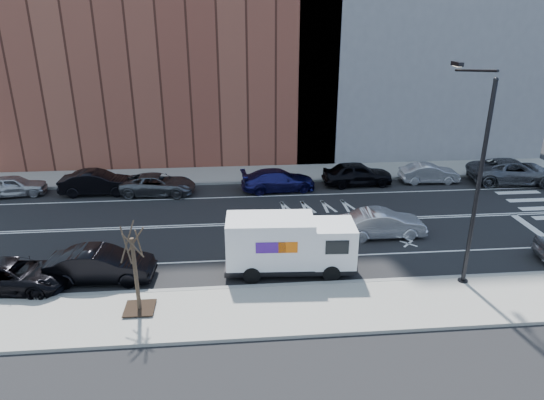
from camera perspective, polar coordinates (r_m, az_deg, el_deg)
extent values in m
plane|color=black|center=(28.00, 1.83, -2.64)|extent=(120.00, 120.00, 0.00)
cube|color=gray|center=(20.32, 4.84, -12.57)|extent=(44.00, 3.60, 0.15)
cube|color=gray|center=(36.14, 0.19, 3.15)|extent=(44.00, 3.60, 0.15)
cube|color=gray|center=(21.81, 4.04, -9.92)|extent=(44.00, 0.25, 0.17)
cube|color=gray|center=(34.44, 0.46, 2.23)|extent=(44.00, 0.25, 0.17)
cube|color=brown|center=(41.26, -12.62, 20.38)|extent=(26.00, 10.00, 22.00)
cylinder|color=black|center=(21.76, 23.05, 1.14)|extent=(0.18, 0.18, 9.00)
cylinder|color=black|center=(23.53, 21.50, -8.96)|extent=(0.44, 0.44, 0.20)
sphere|color=black|center=(20.78, 24.85, 12.71)|extent=(0.20, 0.20, 0.20)
cylinder|color=black|center=(22.25, 22.80, 13.87)|extent=(0.11, 3.49, 0.48)
cube|color=black|center=(23.76, 20.96, 14.74)|extent=(0.25, 0.80, 0.18)
cube|color=#FFF2CC|center=(23.77, 20.93, 14.50)|extent=(0.18, 0.55, 0.03)
cube|color=black|center=(20.69, -15.30, -12.16)|extent=(1.20, 1.20, 0.04)
cylinder|color=#382B1E|center=(19.90, -15.73, -8.50)|extent=(0.16, 0.16, 3.20)
cylinder|color=#382B1E|center=(19.22, -15.41, -4.87)|extent=(0.06, 0.80, 1.44)
cylinder|color=#382B1E|center=(19.46, -15.80, -4.57)|extent=(0.81, 0.31, 1.19)
cylinder|color=#382B1E|center=(19.43, -16.65, -4.70)|extent=(0.58, 0.76, 1.50)
cylinder|color=#382B1E|center=(19.18, -16.81, -5.09)|extent=(0.47, 0.61, 1.37)
cylinder|color=#382B1E|center=(19.04, -16.04, -5.20)|extent=(0.72, 0.29, 1.13)
cube|color=black|center=(22.76, 1.91, -7.46)|extent=(5.92, 2.28, 0.28)
cube|color=white|center=(22.51, 7.23, -5.01)|extent=(1.98, 2.12, 1.88)
cube|color=black|center=(22.56, 9.67, -4.29)|extent=(0.15, 1.74, 0.89)
cube|color=black|center=(21.48, 7.68, -5.55)|extent=(1.03, 0.09, 0.66)
cube|color=black|center=(23.30, 6.87, -3.27)|extent=(1.03, 0.09, 0.66)
cube|color=black|center=(23.10, 9.39, -7.03)|extent=(0.24, 1.88, 0.33)
cube|color=white|center=(22.15, -0.24, -4.73)|extent=(4.05, 2.27, 2.16)
cube|color=#47198C|center=(21.15, -0.15, -5.65)|extent=(1.32, 0.09, 0.52)
cube|color=orange|center=(21.19, 1.90, -5.61)|extent=(0.85, 0.06, 0.52)
cube|color=#47198C|center=(23.04, -0.32, -3.26)|extent=(1.32, 0.09, 0.52)
cube|color=orange|center=(23.08, 1.55, -3.24)|extent=(0.85, 0.06, 0.52)
cylinder|color=black|center=(22.16, 6.99, -8.56)|extent=(0.80, 0.30, 0.79)
cylinder|color=black|center=(23.79, 6.31, -6.30)|extent=(0.80, 0.30, 0.79)
cylinder|color=black|center=(21.91, -2.39, -8.79)|extent=(0.80, 0.30, 0.79)
cylinder|color=black|center=(23.55, -2.38, -6.48)|extent=(0.80, 0.30, 0.79)
imported|color=#AAAAAF|center=(36.00, -28.14, 1.50)|extent=(4.26, 2.18, 1.39)
imported|color=black|center=(34.07, -19.86, 1.94)|extent=(4.79, 1.71, 1.57)
imported|color=#4E5055|center=(32.93, -13.26, 1.82)|extent=(5.07, 2.68, 1.36)
imported|color=navy|center=(32.72, 0.73, 2.36)|extent=(5.13, 2.42, 1.45)
imported|color=black|center=(34.25, 10.01, 3.08)|extent=(4.86, 2.08, 1.64)
imported|color=#B2B3B7|center=(36.02, 18.01, 3.01)|extent=(4.13, 1.53, 1.35)
imported|color=#4D4F55|center=(38.12, 26.49, 3.03)|extent=(6.30, 3.40, 1.68)
imported|color=silver|center=(26.69, 12.92, -2.72)|extent=(4.52, 1.65, 1.48)
imported|color=black|center=(23.21, -19.46, -7.20)|extent=(4.77, 1.90, 1.54)
imported|color=black|center=(24.09, -28.17, -7.82)|extent=(5.05, 2.69, 1.35)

